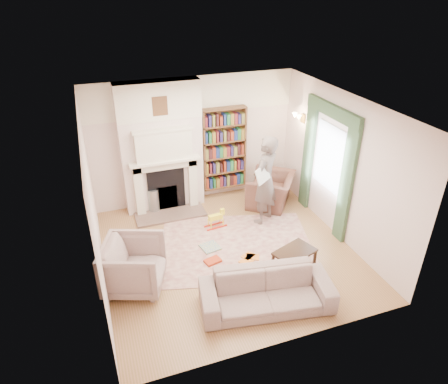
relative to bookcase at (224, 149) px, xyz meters
name	(u,v)px	position (x,y,z in m)	size (l,w,h in m)	color
floor	(228,251)	(-0.65, -2.12, -1.18)	(4.50, 4.50, 0.00)	olive
ceiling	(229,106)	(-0.65, -2.12, 1.62)	(4.50, 4.50, 0.00)	white
wall_back	(194,141)	(-0.65, 0.13, 0.22)	(4.50, 4.50, 0.00)	silver
wall_front	(290,265)	(-0.65, -4.37, 0.22)	(4.50, 4.50, 0.00)	silver
wall_left	(93,208)	(-2.90, -2.12, 0.22)	(4.50, 4.50, 0.00)	silver
wall_right	(341,167)	(1.60, -2.12, 0.22)	(4.50, 4.50, 0.00)	silver
fireplace	(162,149)	(-1.40, -0.07, 0.21)	(1.70, 0.58, 2.80)	silver
bookcase	(224,149)	(0.00, 0.00, 0.00)	(1.00, 0.24, 1.85)	brown
window	(329,157)	(1.58, -1.72, 0.27)	(0.02, 0.90, 1.30)	silver
curtain_left	(346,184)	(1.55, -2.42, 0.02)	(0.07, 0.32, 2.40)	#30492F
curtain_right	(308,156)	(1.55, -1.02, 0.02)	(0.07, 0.32, 2.40)	#30492F
pelmet	(333,111)	(1.54, -1.72, 1.20)	(0.09, 1.70, 0.24)	#30492F
wall_sconce	(295,119)	(1.38, -0.62, 0.72)	(0.20, 0.24, 0.24)	gold
rug	(237,246)	(-0.45, -2.03, -1.17)	(2.86, 2.20, 0.01)	beige
armchair_reading	(271,190)	(0.86, -0.73, -0.83)	(1.07, 0.93, 0.69)	#502E2A
armchair_left	(134,265)	(-2.43, -2.50, -0.74)	(0.92, 0.95, 0.87)	#B3A794
sofa	(267,291)	(-0.57, -3.64, -0.88)	(2.04, 0.80, 0.60)	#B09F91
man_reading	(265,181)	(0.41, -1.33, -0.23)	(0.69, 0.45, 1.89)	#5C4F4A
newspaper	(263,175)	(0.26, -1.53, 0.02)	(0.44, 0.02, 0.31)	silver
coffee_table	(294,262)	(0.22, -3.05, -0.95)	(0.70, 0.45, 0.45)	black
paraffin_heater	(154,201)	(-1.69, -0.22, -0.90)	(0.24, 0.24, 0.55)	#9DA0A4
rocking_horse	(216,219)	(-0.62, -1.25, -0.98)	(0.45, 0.18, 0.40)	yellow
board_game	(210,247)	(-0.94, -1.91, -1.15)	(0.33, 0.33, 0.03)	#DCC64D
game_box_lid	(213,261)	(-1.03, -2.34, -1.14)	(0.29, 0.19, 0.05)	#AD3013
comic_annuals	(249,258)	(-0.37, -2.46, -1.16)	(0.46, 0.40, 0.02)	red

